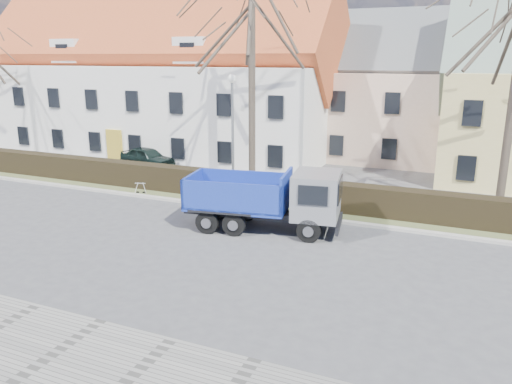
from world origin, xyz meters
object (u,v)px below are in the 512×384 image
at_px(parked_car_a, 147,157).
at_px(dump_truck, 258,199).
at_px(cart_frame, 136,188).
at_px(streetlight, 233,135).

bearing_deg(parked_car_a, dump_truck, -115.58).
height_order(cart_frame, parked_car_a, parked_car_a).
xyz_separation_m(dump_truck, streetlight, (-3.29, 4.51, 1.75)).
bearing_deg(streetlight, parked_car_a, 155.68).
bearing_deg(dump_truck, parked_car_a, 134.74).
distance_m(dump_truck, parked_car_a, 13.63).
distance_m(streetlight, parked_car_a, 8.81).
relative_size(cart_frame, parked_car_a, 0.20).
distance_m(cart_frame, parked_car_a, 6.51).
bearing_deg(dump_truck, streetlight, 116.88).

